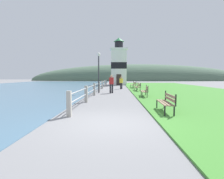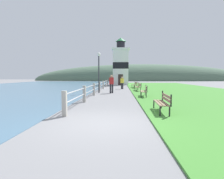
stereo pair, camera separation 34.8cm
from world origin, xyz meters
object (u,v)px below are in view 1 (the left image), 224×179
Objects in this scene: park_bench_near at (167,101)px; lighthouse at (119,65)px; park_bench_by_lighthouse at (134,84)px; person_strolling at (111,83)px; park_bench_midway at (145,90)px; park_bench_far at (138,86)px; lamp_post at (99,65)px; person_by_railing at (121,82)px.

lighthouse reaches higher than park_bench_near.
park_bench_by_lighthouse is 1.12× the size of person_strolling.
park_bench_near is 9.51m from person_strolling.
park_bench_midway is at bearing -84.41° from lighthouse.
park_bench_near is at bearing 87.67° from park_bench_far.
lamp_post reaches higher than person_strolling.
person_strolling is at bearing 63.77° from park_bench_by_lighthouse.
park_bench_near is 10.34m from lamp_post.
person_by_railing reaches higher than park_bench_by_lighthouse.
lighthouse reaches higher than park_bench_midway.
lighthouse is 4.97× the size of person_strolling.
park_bench_midway is at bearing -87.12° from park_bench_near.
park_bench_near and park_bench_by_lighthouse have the same top height.
lighthouse is at bearing -82.60° from park_bench_by_lighthouse.
lighthouse reaches higher than park_bench_far.
person_strolling is at bearing -42.82° from park_bench_midway.
park_bench_far is 14.73m from lighthouse.
person_by_railing is at bearing -80.60° from park_bench_near.
park_bench_near is 1.03× the size of person_strolling.
lighthouse reaches higher than lamp_post.
lighthouse is at bearing -79.09° from park_bench_midway.
person_by_railing is at bearing 66.21° from lamp_post.
lamp_post reaches higher than person_by_railing.
park_bench_near and park_bench_far have the same top height.
lighthouse is 11.56m from person_by_railing.
park_bench_far is at bearing -52.60° from person_strolling.
lamp_post is at bearing 78.54° from person_strolling.
park_bench_far is 1.00× the size of park_bench_by_lighthouse.
park_bench_midway and park_bench_by_lighthouse have the same top height.
park_bench_by_lighthouse is at bearing -87.47° from park_bench_near.
lamp_post is (-1.25, 0.19, 1.77)m from person_strolling.
person_strolling is 5.58m from person_by_railing.
person_strolling is (-2.84, -7.02, 0.43)m from park_bench_by_lighthouse.
park_bench_by_lighthouse is 0.23× the size of lighthouse.
park_bench_midway is at bearing -141.16° from person_strolling.
park_bench_near is at bearing -165.78° from person_strolling.
lighthouse reaches higher than person_strolling.
park_bench_near is 0.21× the size of lighthouse.
park_bench_near is 0.47× the size of lamp_post.
person_by_railing is (0.23, -11.17, -2.99)m from lighthouse.
person_by_railing is at bearing -73.45° from park_bench_midway.
park_bench_midway is 4.20m from person_strolling.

